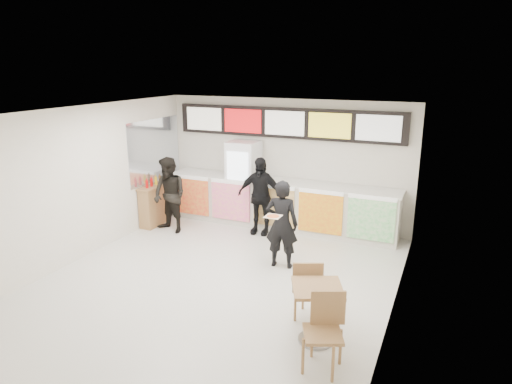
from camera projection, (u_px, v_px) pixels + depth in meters
The scene contains 15 objects.
floor at pixel (217, 281), 8.18m from camera, with size 7.00×7.00×0.00m, color beige.
ceiling at pixel (213, 113), 7.37m from camera, with size 7.00×7.00×0.00m, color white.
wall_back at pixel (286, 162), 10.86m from camera, with size 6.00×6.00×0.00m, color silver.
wall_left at pixel (81, 184), 8.93m from camera, with size 7.00×7.00×0.00m, color silver.
wall_right at pixel (398, 225), 6.61m from camera, with size 7.00×7.00×0.00m, color silver.
service_counter at pixel (279, 204), 10.75m from camera, with size 5.56×0.77×1.14m.
menu_board at pixel (285, 123), 10.52m from camera, with size 5.50×0.14×0.70m.
drinks_fridge at pixel (244, 182), 11.01m from camera, with size 0.70×0.67×2.00m.
mirror_panel at pixel (155, 150), 11.02m from camera, with size 0.01×2.00×1.50m, color #B2B7BF.
customer_main at pixel (282, 224), 8.57m from camera, with size 0.62×0.41×1.71m, color black.
customer_left at pixel (170, 195), 10.39m from camera, with size 0.85×0.66×1.74m, color black.
customer_mid at pixel (260, 196), 10.29m from camera, with size 1.04×0.43×1.78m, color black.
pizza_slice at pixel (273, 216), 8.09m from camera, with size 0.36×0.36×0.02m.
cafe_table at pixel (317, 304), 6.27m from camera, with size 1.11×1.75×1.00m.
condiment_ledge at pixel (154, 205), 10.95m from camera, with size 0.35×0.87×1.16m.
Camera 1 is at (3.62, -6.53, 3.76)m, focal length 32.00 mm.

